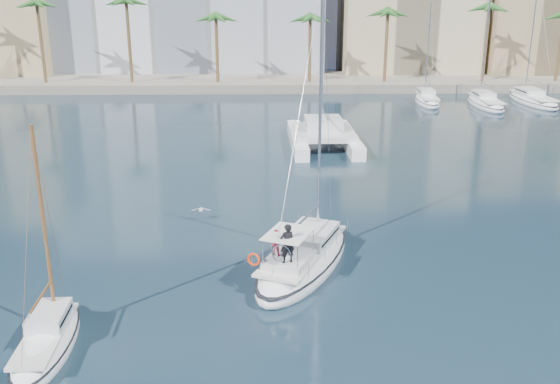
{
  "coord_description": "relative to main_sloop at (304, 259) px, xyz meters",
  "views": [
    {
      "loc": [
        0.65,
        -28.16,
        13.63
      ],
      "look_at": [
        1.21,
        1.5,
        3.79
      ],
      "focal_mm": 40.0,
      "sensor_mm": 36.0,
      "label": 1
    }
  ],
  "objects": [
    {
      "name": "quay",
      "position": [
        -2.41,
        60.33,
        0.1
      ],
      "size": [
        120.0,
        14.0,
        1.2
      ],
      "primitive_type": "cube",
      "color": "gray",
      "rests_on": "ground"
    },
    {
      "name": "main_sloop",
      "position": [
        0.0,
        0.0,
        0.0
      ],
      "size": [
        6.91,
        10.5,
        14.94
      ],
      "rotation": [
        0.0,
        0.0,
        -0.41
      ],
      "color": "white",
      "rests_on": "ground"
    },
    {
      "name": "palm_centre",
      "position": [
        -2.41,
        56.33,
        9.78
      ],
      "size": [
        3.6,
        3.6,
        12.3
      ],
      "color": "brown",
      "rests_on": "ground"
    },
    {
      "name": "palm_left",
      "position": [
        -36.41,
        56.33,
        9.78
      ],
      "size": [
        3.6,
        3.6,
        12.3
      ],
      "color": "brown",
      "rests_on": "ground"
    },
    {
      "name": "moored_yacht_b",
      "position": [
        24.09,
        44.33,
        -0.5
      ],
      "size": [
        3.32,
        10.83,
        13.72
      ],
      "primitive_type": null,
      "rotation": [
        0.0,
        0.0,
        -0.02
      ],
      "color": "white",
      "rests_on": "ground"
    },
    {
      "name": "building_tan_right",
      "position": [
        39.59,
        67.33,
        8.5
      ],
      "size": [
        18.0,
        12.0,
        18.0
      ],
      "primitive_type": "cube",
      "color": "tan",
      "rests_on": "ground"
    },
    {
      "name": "seagull",
      "position": [
        -5.87,
        6.75,
        0.23
      ],
      "size": [
        1.17,
        0.5,
        0.22
      ],
      "color": "silver",
      "rests_on": "ground"
    },
    {
      "name": "palm_right",
      "position": [
        31.59,
        56.33,
        9.78
      ],
      "size": [
        3.6,
        3.6,
        12.3
      ],
      "color": "brown",
      "rests_on": "ground"
    },
    {
      "name": "catamaran",
      "position": [
        3.14,
        25.44,
        0.64
      ],
      "size": [
        6.08,
        11.73,
        16.96
      ],
      "rotation": [
        0.0,
        0.0,
        0.02
      ],
      "color": "white",
      "rests_on": "ground"
    },
    {
      "name": "moored_yacht_c",
      "position": [
        30.59,
        46.33,
        -0.5
      ],
      "size": [
        3.98,
        12.33,
        15.54
      ],
      "primitive_type": null,
      "rotation": [
        0.0,
        0.0,
        0.03
      ],
      "color": "white",
      "rests_on": "ground"
    },
    {
      "name": "ground",
      "position": [
        -2.41,
        -0.67,
        -0.5
      ],
      "size": [
        160.0,
        160.0,
        0.0
      ],
      "primitive_type": "plane",
      "color": "black",
      "rests_on": "ground"
    },
    {
      "name": "moored_yacht_a",
      "position": [
        17.59,
        46.33,
        -0.5
      ],
      "size": [
        3.37,
        9.52,
        11.9
      ],
      "primitive_type": null,
      "rotation": [
        0.0,
        0.0,
        -0.07
      ],
      "color": "white",
      "rests_on": "ground"
    },
    {
      "name": "small_sloop",
      "position": [
        -10.49,
        -7.3,
        -0.12
      ],
      "size": [
        2.29,
        6.52,
        9.27
      ],
      "rotation": [
        0.0,
        0.0,
        0.04
      ],
      "color": "white",
      "rests_on": "ground"
    },
    {
      "name": "building_beige",
      "position": [
        19.59,
        69.33,
        9.5
      ],
      "size": [
        20.0,
        14.0,
        20.0
      ],
      "primitive_type": "cube",
      "color": "tan",
      "rests_on": "ground"
    }
  ]
}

